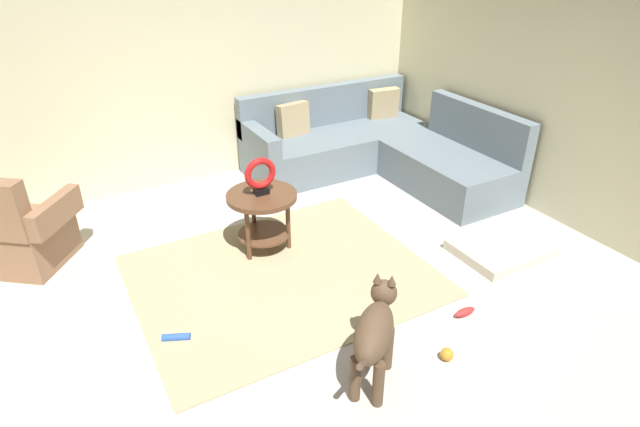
% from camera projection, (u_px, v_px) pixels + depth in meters
% --- Properties ---
extents(ground_plane, '(6.00, 6.00, 0.10)m').
position_uv_depth(ground_plane, '(306.00, 338.00, 3.69)').
color(ground_plane, beige).
extents(wall_back, '(6.00, 0.12, 2.70)m').
position_uv_depth(wall_back, '(168.00, 58.00, 5.27)').
color(wall_back, beige).
rests_on(wall_back, ground_plane).
extents(wall_right, '(0.12, 6.00, 2.70)m').
position_uv_depth(wall_right, '(619.00, 88.00, 4.28)').
color(wall_right, beige).
rests_on(wall_right, ground_plane).
extents(area_rug, '(2.30, 1.90, 0.01)m').
position_uv_depth(area_rug, '(282.00, 275.00, 4.27)').
color(area_rug, tan).
rests_on(area_rug, ground_plane).
extents(sectional_couch, '(2.20, 2.25, 0.88)m').
position_uv_depth(sectional_couch, '(376.00, 150.00, 5.93)').
color(sectional_couch, slate).
rests_on(sectional_couch, ground_plane).
extents(armchair, '(1.00, 0.96, 0.88)m').
position_uv_depth(armchair, '(18.00, 232.00, 4.25)').
color(armchair, '#936B4C').
rests_on(armchair, ground_plane).
extents(side_table, '(0.60, 0.60, 0.54)m').
position_uv_depth(side_table, '(262.00, 207.00, 4.44)').
color(side_table, brown).
rests_on(side_table, ground_plane).
extents(torus_sculpture, '(0.28, 0.08, 0.33)m').
position_uv_depth(torus_sculpture, '(260.00, 175.00, 4.30)').
color(torus_sculpture, black).
rests_on(torus_sculpture, side_table).
extents(dog_bed_mat, '(0.80, 0.60, 0.09)m').
position_uv_depth(dog_bed_mat, '(501.00, 248.00, 4.56)').
color(dog_bed_mat, beige).
rests_on(dog_bed_mat, ground_plane).
extents(dog, '(0.65, 0.63, 0.63)m').
position_uv_depth(dog, '(375.00, 331.00, 3.13)').
color(dog, brown).
rests_on(dog, ground_plane).
extents(dog_toy_ball, '(0.09, 0.09, 0.09)m').
position_uv_depth(dog_toy_ball, '(447.00, 354.00, 3.42)').
color(dog_toy_ball, orange).
rests_on(dog_toy_ball, ground_plane).
extents(dog_toy_rope, '(0.20, 0.13, 0.05)m').
position_uv_depth(dog_toy_rope, '(176.00, 337.00, 3.59)').
color(dog_toy_rope, blue).
rests_on(dog_toy_rope, ground_plane).
extents(dog_toy_bone, '(0.18, 0.07, 0.06)m').
position_uv_depth(dog_toy_bone, '(465.00, 312.00, 3.82)').
color(dog_toy_bone, red).
rests_on(dog_toy_bone, ground_plane).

